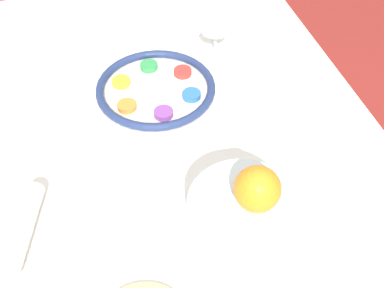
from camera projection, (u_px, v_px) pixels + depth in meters
dining_table at (171, 236)px, 1.26m from camera, size 1.53×1.02×0.71m
seder_plate at (156, 89)px, 1.12m from camera, size 0.30×0.30×0.03m
wine_glass at (216, 22)px, 1.18m from camera, size 0.08×0.08×0.13m
fruit_stand at (244, 212)px, 0.78m from camera, size 0.20×0.20×0.12m
orange_fruit at (257, 189)px, 0.74m from camera, size 0.08×0.08×0.08m
napkin_roll at (23, 226)px, 0.85m from camera, size 0.18×0.09×0.04m
cup_near at (180, 22)px, 1.29m from camera, size 0.06×0.06×0.07m
fork_left at (256, 86)px, 1.15m from camera, size 0.08×0.17×0.01m
fork_right at (260, 94)px, 1.13m from camera, size 0.07×0.17×0.01m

